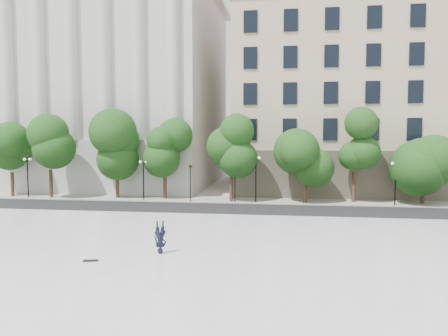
% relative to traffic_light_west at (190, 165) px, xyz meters
% --- Properties ---
extents(ground, '(160.00, 160.00, 0.00)m').
position_rel_traffic_light_west_xyz_m(ground, '(1.48, -22.30, -3.62)').
color(ground, beige).
rests_on(ground, ground).
extents(plaza, '(44.00, 22.00, 0.45)m').
position_rel_traffic_light_west_xyz_m(plaza, '(1.48, -19.30, -3.39)').
color(plaza, white).
rests_on(plaza, ground).
extents(street, '(60.00, 8.00, 0.02)m').
position_rel_traffic_light_west_xyz_m(street, '(1.48, -4.30, -3.61)').
color(street, black).
rests_on(street, ground).
extents(far_sidewalk, '(60.00, 4.00, 0.12)m').
position_rel_traffic_light_west_xyz_m(far_sidewalk, '(1.48, 1.70, -3.56)').
color(far_sidewalk, '#B4B1A6').
rests_on(far_sidewalk, ground).
extents(building_west, '(31.50, 27.65, 25.60)m').
position_rel_traffic_light_west_xyz_m(building_west, '(-15.52, 16.27, 9.27)').
color(building_west, beige).
rests_on(building_west, ground).
extents(building_east, '(36.00, 26.15, 23.00)m').
position_rel_traffic_light_west_xyz_m(building_east, '(21.48, 16.61, 7.53)').
color(building_east, beige).
rests_on(building_east, ground).
extents(traffic_light_west, '(0.58, 1.60, 4.13)m').
position_rel_traffic_light_west_xyz_m(traffic_light_west, '(0.00, 0.00, 0.00)').
color(traffic_light_west, black).
rests_on(traffic_light_west, ground).
extents(traffic_light_east, '(0.82, 1.93, 4.26)m').
position_rel_traffic_light_west_xyz_m(traffic_light_east, '(4.34, 0.00, 0.14)').
color(traffic_light_east, black).
rests_on(traffic_light_east, ground).
extents(person_lying, '(1.20, 1.78, 0.46)m').
position_rel_traffic_light_west_xyz_m(person_lying, '(2.80, -19.88, -2.94)').
color(person_lying, black).
rests_on(person_lying, plaza).
extents(skateboard, '(0.72, 0.36, 0.07)m').
position_rel_traffic_light_west_xyz_m(skateboard, '(-0.11, -21.71, -3.13)').
color(skateboard, black).
rests_on(skateboard, plaza).
extents(street_trees, '(45.49, 5.20, 7.53)m').
position_rel_traffic_light_west_xyz_m(street_trees, '(1.33, 1.19, 1.37)').
color(street_trees, '#382619').
rests_on(street_trees, ground).
extents(lamp_posts, '(37.03, 0.28, 4.51)m').
position_rel_traffic_light_west_xyz_m(lamp_posts, '(0.89, 0.30, -0.70)').
color(lamp_posts, black).
rests_on(lamp_posts, ground).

